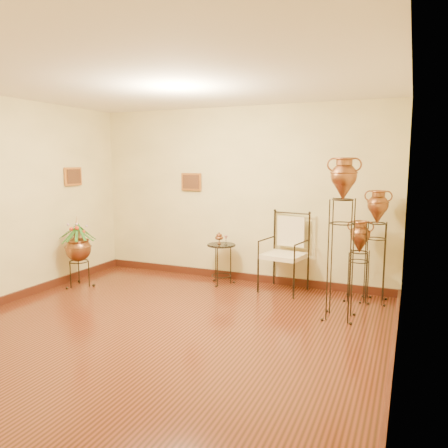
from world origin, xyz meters
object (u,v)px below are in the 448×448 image
at_px(armchair, 284,252).
at_px(amphora_mid, 376,246).
at_px(amphora_tall, 341,237).
at_px(side_table, 221,263).
at_px(planter_urn, 78,246).

bearing_deg(armchair, amphora_mid, 9.39).
xyz_separation_m(amphora_tall, side_table, (-1.97, 0.85, -0.69)).
bearing_deg(planter_urn, amphora_tall, 2.25).
relative_size(amphora_mid, planter_urn, 1.38).
xyz_separation_m(amphora_tall, amphora_mid, (0.34, 0.85, -0.23)).
height_order(planter_urn, side_table, planter_urn).
relative_size(planter_urn, armchair, 0.97).
height_order(amphora_tall, planter_urn, amphora_tall).
xyz_separation_m(amphora_mid, armchair, (-1.30, 0.00, -0.20)).
distance_m(amphora_mid, armchair, 1.31).
bearing_deg(amphora_mid, side_table, 179.98).
height_order(armchair, side_table, armchair).
bearing_deg(amphora_mid, planter_urn, -166.82).
xyz_separation_m(planter_urn, side_table, (1.99, 1.01, -0.30)).
distance_m(planter_urn, side_table, 2.25).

